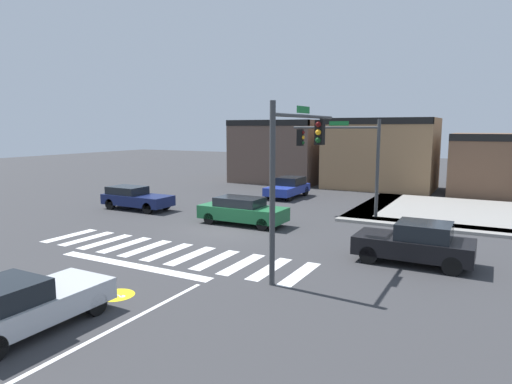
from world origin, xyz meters
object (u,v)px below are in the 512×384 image
(car_silver, at_px, (20,305))
(car_blue, at_px, (288,187))
(car_black, at_px, (416,243))
(car_green, at_px, (242,211))
(car_navy, at_px, (135,198))
(traffic_signal_southeast, at_px, (297,155))
(traffic_signal_northeast, at_px, (342,150))

(car_silver, xyz_separation_m, car_blue, (-3.03, 22.55, 0.04))
(car_blue, bearing_deg, car_black, 40.94)
(car_green, bearing_deg, car_silver, -83.89)
(car_navy, bearing_deg, traffic_signal_southeast, -24.68)
(traffic_signal_northeast, xyz_separation_m, traffic_signal_southeast, (1.54, -9.92, 0.28))
(car_navy, bearing_deg, car_green, -4.65)
(traffic_signal_southeast, height_order, car_navy, traffic_signal_southeast)
(traffic_signal_southeast, distance_m, car_navy, 14.87)
(traffic_signal_southeast, distance_m, car_silver, 9.28)
(car_black, distance_m, car_silver, 12.82)
(car_navy, distance_m, car_green, 7.90)
(traffic_signal_northeast, height_order, car_blue, traffic_signal_northeast)
(traffic_signal_northeast, height_order, car_navy, traffic_signal_northeast)
(car_navy, height_order, car_blue, car_blue)
(traffic_signal_southeast, height_order, car_black, traffic_signal_southeast)
(car_navy, relative_size, car_blue, 1.04)
(car_silver, bearing_deg, car_green, 6.11)
(car_navy, relative_size, car_silver, 1.06)
(car_blue, bearing_deg, car_navy, -35.56)
(traffic_signal_southeast, xyz_separation_m, car_green, (-5.30, 5.41, -3.28))
(car_navy, bearing_deg, traffic_signal_northeast, 18.36)
(traffic_signal_southeast, xyz_separation_m, car_blue, (-6.92, 14.80, -3.28))
(traffic_signal_northeast, xyz_separation_m, car_silver, (-2.35, -17.66, -3.04))
(car_green, xyz_separation_m, car_blue, (-1.62, 9.39, 0.01))
(traffic_signal_northeast, distance_m, traffic_signal_southeast, 10.04)
(traffic_signal_northeast, relative_size, car_silver, 1.31)
(car_navy, height_order, car_green, car_green)
(car_black, xyz_separation_m, car_silver, (-7.52, -10.38, -0.07))
(car_silver, distance_m, car_blue, 22.75)
(traffic_signal_northeast, distance_m, car_green, 6.59)
(car_green, relative_size, car_silver, 1.10)
(car_silver, height_order, car_blue, car_blue)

